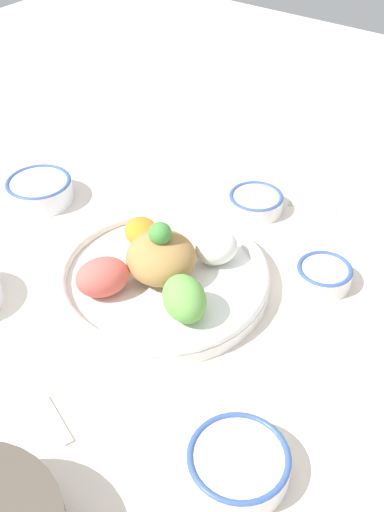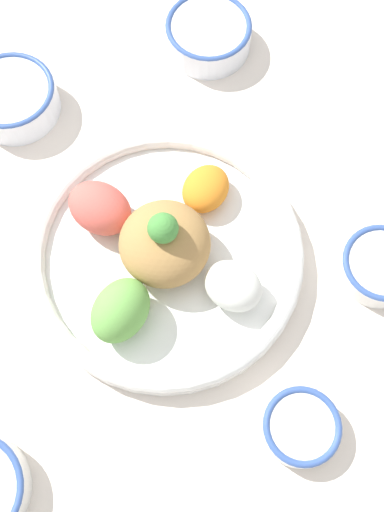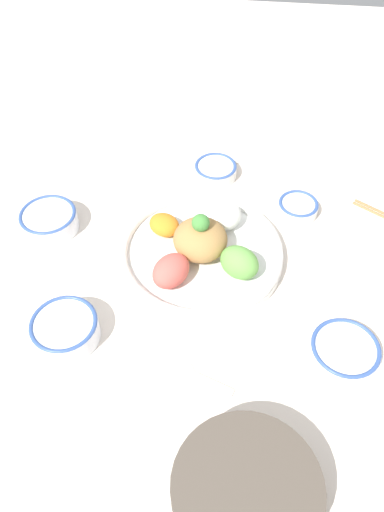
{
  "view_description": "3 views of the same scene",
  "coord_description": "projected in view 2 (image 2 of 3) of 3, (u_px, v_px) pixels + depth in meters",
  "views": [
    {
      "loc": [
        -0.46,
        0.52,
        0.61
      ],
      "look_at": [
        -0.05,
        -0.03,
        0.04
      ],
      "focal_mm": 42.0,
      "sensor_mm": 36.0,
      "label": 1
    },
    {
      "loc": [
        -0.27,
        -0.02,
        0.68
      ],
      "look_at": [
        -0.05,
        -0.02,
        0.08
      ],
      "focal_mm": 42.0,
      "sensor_mm": 36.0,
      "label": 2
    },
    {
      "loc": [
        -0.09,
        0.64,
        0.75
      ],
      "look_at": [
        -0.02,
        0.05,
        0.05
      ],
      "focal_mm": 35.0,
      "sensor_mm": 36.0,
      "label": 3
    }
  ],
  "objects": [
    {
      "name": "ground_plane",
      "position": [
        175.0,
        239.0,
        0.73
      ],
      "size": [
        2.4,
        2.4,
        0.0
      ],
      "primitive_type": "plane",
      "color": "silver"
    },
    {
      "name": "salad_platter",
      "position": [
        164.0,
        253.0,
        0.69
      ],
      "size": [
        0.32,
        0.32,
        0.12
      ],
      "color": "white",
      "rests_on": "ground_plane"
    },
    {
      "name": "sauce_bowl_red",
      "position": [
        301.0,
        427.0,
        0.63
      ],
      "size": [
        0.08,
        0.08,
        0.03
      ],
      "color": "white",
      "rests_on": "ground_plane"
    },
    {
      "name": "rice_bowl_blue",
      "position": [
        208.0,
        34.0,
        0.8
      ],
      "size": [
        0.12,
        0.12,
        0.04
      ],
      "color": "white",
      "rests_on": "ground_plane"
    },
    {
      "name": "rice_bowl_plain",
      "position": [
        381.0,
        266.0,
        0.7
      ],
      "size": [
        0.1,
        0.1,
        0.03
      ],
      "color": "white",
      "rests_on": "ground_plane"
    },
    {
      "name": "sauce_bowl_far",
      "position": [
        12.0,
        98.0,
        0.77
      ],
      "size": [
        0.12,
        0.12,
        0.04
      ],
      "color": "white",
      "rests_on": "ground_plane"
    }
  ]
}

